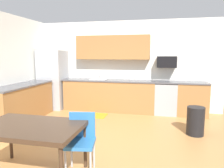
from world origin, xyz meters
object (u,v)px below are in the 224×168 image
refrigerator (53,80)px  dining_table (30,129)px  trash_bin (195,121)px  oven_range (166,98)px  chair_near_table (81,138)px  microwave (167,62)px

refrigerator → dining_table: 3.92m
trash_bin → oven_range: bearing=110.8°
oven_range → chair_near_table: (-1.27, -3.38, 0.05)m
dining_table → trash_bin: (2.47, 2.14, -0.38)m
oven_range → chair_near_table: bearing=-110.5°
oven_range → dining_table: size_ratio=0.65×
microwave → chair_near_table: bearing=-110.0°
refrigerator → microwave: size_ratio=3.37×
oven_range → chair_near_table: 3.61m
refrigerator → dining_table: (1.57, -3.58, -0.23)m
oven_range → trash_bin: 1.64m
refrigerator → trash_bin: bearing=-19.7°
oven_range → trash_bin: (0.58, -1.52, -0.16)m
dining_table → trash_bin: bearing=40.9°
microwave → dining_table: (-1.89, -3.76, -0.81)m
dining_table → chair_near_table: bearing=24.2°
chair_near_table → dining_table: bearing=-155.8°
oven_range → refrigerator: bearing=-178.7°
microwave → chair_near_table: 3.83m
refrigerator → chair_near_table: refrigerator is taller
dining_table → oven_range: bearing=62.7°
refrigerator → trash_bin: 4.33m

